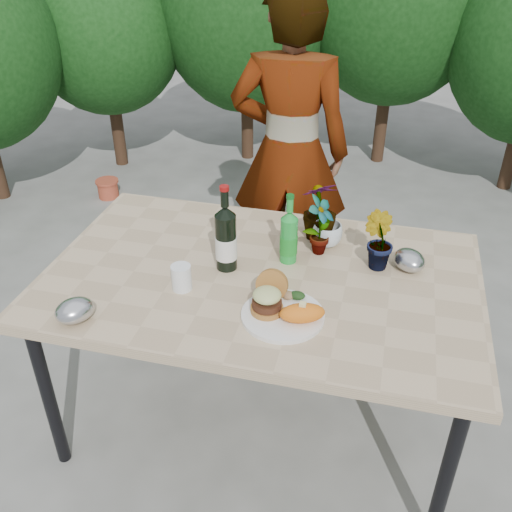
% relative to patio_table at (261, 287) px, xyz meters
% --- Properties ---
extents(ground, '(80.00, 80.00, 0.00)m').
position_rel_patio_table_xyz_m(ground, '(0.00, 0.00, -0.69)').
color(ground, slate).
rests_on(ground, ground).
extents(patio_table, '(1.60, 1.00, 0.75)m').
position_rel_patio_table_xyz_m(patio_table, '(0.00, 0.00, 0.00)').
color(patio_table, tan).
rests_on(patio_table, ground).
extents(shrub_hedge, '(7.02, 5.06, 2.15)m').
position_rel_patio_table_xyz_m(shrub_hedge, '(0.21, 1.68, 0.48)').
color(shrub_hedge, '#382316').
rests_on(shrub_hedge, ground).
extents(dinner_plate, '(0.28, 0.28, 0.01)m').
position_rel_patio_table_xyz_m(dinner_plate, '(0.13, -0.23, 0.06)').
color(dinner_plate, white).
rests_on(dinner_plate, patio_table).
extents(burger_stack, '(0.11, 0.16, 0.11)m').
position_rel_patio_table_xyz_m(burger_stack, '(0.07, -0.21, 0.12)').
color(burger_stack, '#B7722D').
rests_on(burger_stack, dinner_plate).
extents(sweet_potato, '(0.17, 0.12, 0.06)m').
position_rel_patio_table_xyz_m(sweet_potato, '(0.20, -0.25, 0.10)').
color(sweet_potato, orange).
rests_on(sweet_potato, dinner_plate).
extents(grilled_veg, '(0.08, 0.05, 0.03)m').
position_rel_patio_table_xyz_m(grilled_veg, '(0.15, -0.14, 0.09)').
color(grilled_veg, olive).
rests_on(grilled_veg, dinner_plate).
extents(wine_bottle, '(0.08, 0.08, 0.34)m').
position_rel_patio_table_xyz_m(wine_bottle, '(-0.14, 0.01, 0.18)').
color(wine_bottle, black).
rests_on(wine_bottle, patio_table).
extents(sparkling_water, '(0.07, 0.07, 0.28)m').
position_rel_patio_table_xyz_m(sparkling_water, '(0.08, 0.12, 0.16)').
color(sparkling_water, green).
rests_on(sparkling_water, patio_table).
extents(plastic_cup, '(0.07, 0.07, 0.09)m').
position_rel_patio_table_xyz_m(plastic_cup, '(-0.25, -0.16, 0.10)').
color(plastic_cup, white).
rests_on(plastic_cup, patio_table).
extents(seedling_left, '(0.13, 0.15, 0.25)m').
position_rel_patio_table_xyz_m(seedling_left, '(0.18, 0.20, 0.18)').
color(seedling_left, '#1E541D').
rests_on(seedling_left, patio_table).
extents(seedling_mid, '(0.16, 0.15, 0.22)m').
position_rel_patio_table_xyz_m(seedling_mid, '(0.41, 0.16, 0.17)').
color(seedling_mid, '#22541C').
rests_on(seedling_mid, patio_table).
extents(seedling_right, '(0.19, 0.19, 0.25)m').
position_rel_patio_table_xyz_m(seedling_right, '(0.16, 0.32, 0.18)').
color(seedling_right, '#265B1F').
rests_on(seedling_right, patio_table).
extents(blue_bowl, '(0.12, 0.12, 0.09)m').
position_rel_patio_table_xyz_m(blue_bowl, '(0.21, 0.27, 0.10)').
color(blue_bowl, silver).
rests_on(blue_bowl, patio_table).
extents(foil_packet_left, '(0.17, 0.17, 0.08)m').
position_rel_patio_table_xyz_m(foil_packet_left, '(-0.53, -0.41, 0.10)').
color(foil_packet_left, '#B5B7BC').
rests_on(foil_packet_left, patio_table).
extents(foil_packet_right, '(0.17, 0.17, 0.08)m').
position_rel_patio_table_xyz_m(foil_packet_right, '(0.53, 0.17, 0.10)').
color(foil_packet_right, '#ACAEB3').
rests_on(foil_packet_right, patio_table).
extents(person, '(0.63, 0.44, 1.67)m').
position_rel_patio_table_xyz_m(person, '(-0.09, 0.98, 0.14)').
color(person, '#8C5546').
rests_on(person, ground).
extents(terracotta_pot, '(0.17, 0.17, 0.14)m').
position_rel_patio_table_xyz_m(terracotta_pot, '(-1.62, 1.79, -0.62)').
color(terracotta_pot, '#B8482F').
rests_on(terracotta_pot, ground).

